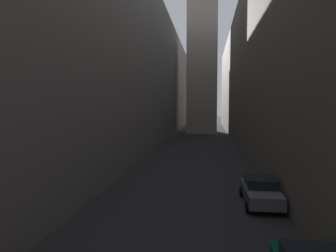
{
  "coord_description": "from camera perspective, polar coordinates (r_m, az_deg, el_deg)",
  "views": [
    {
      "loc": [
        1.38,
        7.43,
        5.61
      ],
      "look_at": [
        0.0,
        17.58,
        4.94
      ],
      "focal_mm": 31.86,
      "sensor_mm": 36.0,
      "label": 1
    }
  ],
  "objects": [
    {
      "name": "ground_plane",
      "position": [
        40.98,
        5.73,
        -4.16
      ],
      "size": [
        264.0,
        264.0,
        0.0
      ],
      "primitive_type": "plane",
      "color": "#232326"
    },
    {
      "name": "building_block_left",
      "position": [
        45.15,
        -10.73,
        10.24
      ],
      "size": [
        14.48,
        108.0,
        21.55
      ],
      "primitive_type": "cube",
      "color": "slate",
      "rests_on": "ground"
    },
    {
      "name": "building_block_right",
      "position": [
        43.99,
        21.07,
        9.79
      ],
      "size": [
        11.67,
        108.0,
        20.88
      ],
      "primitive_type": "cube",
      "color": "#60594F",
      "rests_on": "ground"
    },
    {
      "name": "parked_car_right_far",
      "position": [
        18.33,
        17.29,
        -11.77
      ],
      "size": [
        2.05,
        4.35,
        1.51
      ],
      "rotation": [
        0.0,
        0.0,
        1.57
      ],
      "color": "#4C4C51",
      "rests_on": "ground"
    }
  ]
}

